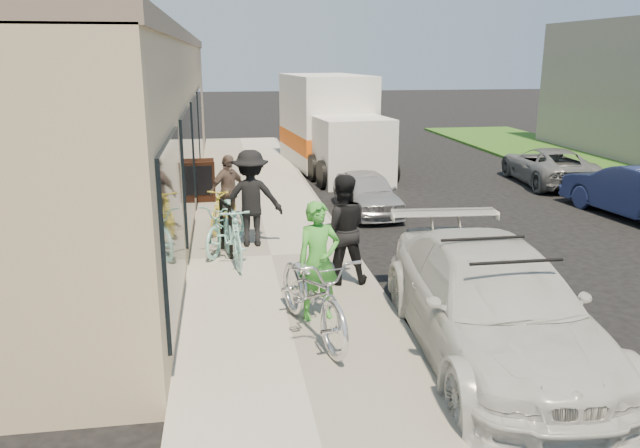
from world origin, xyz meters
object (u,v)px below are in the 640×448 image
sandwich_board (202,181)px  man_standing (342,229)px  far_car_gray (548,166)px  tandem_bike (313,293)px  moving_truck (331,128)px  bystander_a (251,198)px  bystander_b (228,191)px  cruiser_bike_a (232,233)px  cruiser_bike_c (224,208)px  woman_rider (318,261)px  sedan_white (492,304)px  bike_rack (226,223)px  far_car_blue (637,191)px  cruiser_bike_b (226,226)px  sedan_silver (367,192)px

sandwich_board → man_standing: man_standing is taller
far_car_gray → tandem_bike: (-8.45, -9.55, 0.20)m
sandwich_board → moving_truck: size_ratio=0.16×
bystander_a → bystander_b: (-0.42, 1.42, -0.15)m
cruiser_bike_a → cruiser_bike_c: 2.21m
woman_rider → bystander_a: bearing=91.5°
tandem_bike → cruiser_bike_c: tandem_bike is taller
cruiser_bike_c → sedan_white: bearing=-42.4°
woman_rider → sandwich_board: bearing=93.3°
man_standing → cruiser_bike_a: man_standing is taller
tandem_bike → bystander_a: size_ratio=1.21×
man_standing → moving_truck: bearing=-96.3°
bike_rack → far_car_blue: (9.55, 1.80, -0.11)m
bystander_b → cruiser_bike_a: bearing=-126.5°
sedan_white → cruiser_bike_c: sedan_white is taller
sandwich_board → cruiser_bike_a: (0.64, -4.90, -0.00)m
moving_truck → tandem_bike: moving_truck is taller
sedan_white → cruiser_bike_b: size_ratio=2.79×
cruiser_bike_b → sandwich_board: bearing=120.5°
far_car_gray → cruiser_bike_a: size_ratio=2.18×
far_car_gray → woman_rider: 12.26m
sedan_silver → moving_truck: 6.14m
sedan_white → cruiser_bike_a: 4.96m
sandwich_board → bystander_a: bearing=-77.3°
bike_rack → woman_rider: size_ratio=0.60×
sandwich_board → cruiser_bike_b: (0.55, -4.13, -0.07)m
bike_rack → sedan_white: size_ratio=0.20×
sandwich_board → woman_rider: size_ratio=0.63×
bike_rack → sedan_silver: (3.42, 3.23, -0.24)m
sedan_silver → cruiser_bike_b: cruiser_bike_b is taller
man_standing → cruiser_bike_a: size_ratio=0.99×
sedan_silver → moving_truck: bearing=85.9°
tandem_bike → far_car_blue: bearing=19.9°
bystander_a → man_standing: bearing=122.2°
bike_rack → woman_rider: woman_rider is taller
cruiser_bike_a → far_car_blue: bearing=4.8°
tandem_bike → sedan_silver: bearing=58.4°
woman_rider → cruiser_bike_c: woman_rider is taller
sandwich_board → tandem_bike: (1.62, -8.06, 0.05)m
sandwich_board → sedan_white: sedan_white is taller
sandwich_board → woman_rider: woman_rider is taller
far_car_blue → cruiser_bike_c: far_car_blue is taller
sedan_white → man_standing: size_ratio=2.83×
moving_truck → cruiser_bike_c: moving_truck is taller
woman_rider → man_standing: man_standing is taller
far_car_gray → bike_rack: bearing=37.4°
far_car_gray → bystander_b: size_ratio=2.51×
far_car_gray → cruiser_bike_a: (-9.44, -6.39, 0.14)m
sedan_silver → cruiser_bike_c: (-3.44, -1.53, 0.11)m
sedan_white → cruiser_bike_a: size_ratio=2.80×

